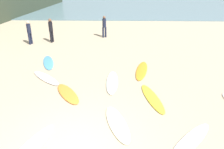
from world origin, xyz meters
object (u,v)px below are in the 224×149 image
(surfboard_7, at_px, (117,123))
(beachgoer_far, at_px, (29,31))
(surfboard_10, at_px, (142,70))
(beachgoer_mid, at_px, (104,26))
(surfboard_6, at_px, (152,98))
(surfboard_3, at_px, (112,82))
(surfboard_5, at_px, (48,62))
(beachgoer_near, at_px, (51,29))
(surfboard_9, at_px, (191,141))
(surfboard_8, at_px, (46,78))
(surfboard_2, at_px, (68,94))

(surfboard_7, xyz_separation_m, beachgoer_far, (-6.17, 8.92, 0.86))
(surfboard_10, bearing_deg, beachgoer_mid, 121.22)
(surfboard_6, distance_m, beachgoer_mid, 9.49)
(surfboard_3, distance_m, beachgoer_mid, 7.83)
(surfboard_5, xyz_separation_m, beachgoer_near, (-0.86, 4.01, 0.91))
(surfboard_6, height_order, beachgoer_near, beachgoer_near)
(surfboard_10, bearing_deg, surfboard_9, -67.73)
(surfboard_6, bearing_deg, surfboard_10, 81.25)
(surfboard_10, relative_size, beachgoer_near, 1.44)
(surfboard_6, bearing_deg, surfboard_8, 147.97)
(surfboard_2, distance_m, surfboard_3, 2.16)
(surfboard_10, xyz_separation_m, beachgoer_mid, (-2.30, 6.37, 0.88))
(surfboard_9, bearing_deg, surfboard_3, -13.50)
(surfboard_6, distance_m, surfboard_8, 5.18)
(surfboard_5, bearing_deg, surfboard_2, -81.57)
(surfboard_2, xyz_separation_m, surfboard_7, (2.10, -1.95, -0.00))
(beachgoer_mid, bearing_deg, beachgoer_near, 178.11)
(surfboard_6, xyz_separation_m, surfboard_7, (-1.42, -1.70, 0.00))
(surfboard_6, distance_m, surfboard_7, 2.21)
(surfboard_3, bearing_deg, surfboard_10, -137.00)
(surfboard_7, relative_size, surfboard_10, 0.86)
(surfboard_5, relative_size, surfboard_10, 0.90)
(surfboard_9, relative_size, beachgoer_mid, 1.38)
(surfboard_6, bearing_deg, beachgoer_mid, 92.75)
(surfboard_3, height_order, surfboard_5, surfboard_3)
(surfboard_3, bearing_deg, beachgoer_far, -44.10)
(surfboard_10, distance_m, beachgoer_mid, 6.83)
(surfboard_3, height_order, surfboard_8, surfboard_8)
(surfboard_3, distance_m, surfboard_9, 4.60)
(beachgoer_near, bearing_deg, surfboard_6, -123.24)
(surfboard_5, height_order, beachgoer_far, beachgoer_far)
(surfboard_2, relative_size, beachgoer_far, 1.19)
(surfboard_6, distance_m, beachgoer_near, 9.94)
(surfboard_7, bearing_deg, beachgoer_far, -72.18)
(surfboard_9, height_order, beachgoer_near, beachgoer_near)
(beachgoer_near, bearing_deg, beachgoer_mid, -51.37)
(surfboard_6, bearing_deg, surfboard_5, 132.77)
(surfboard_3, relative_size, surfboard_7, 1.12)
(surfboard_6, relative_size, beachgoer_far, 1.43)
(surfboard_10, height_order, beachgoer_far, beachgoer_far)
(surfboard_5, height_order, surfboard_9, surfboard_5)
(surfboard_2, bearing_deg, surfboard_10, 4.60)
(surfboard_6, xyz_separation_m, surfboard_10, (-0.18, 2.76, -0.00))
(surfboard_3, relative_size, surfboard_6, 1.01)
(surfboard_5, xyz_separation_m, surfboard_8, (0.45, -1.97, 0.00))
(surfboard_7, height_order, surfboard_9, surfboard_7)
(surfboard_2, height_order, surfboard_9, surfboard_2)
(surfboard_7, relative_size, beachgoer_mid, 1.28)
(surfboard_6, xyz_separation_m, beachgoer_mid, (-2.48, 9.12, 0.88))
(beachgoer_mid, relative_size, beachgoer_far, 1.01)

